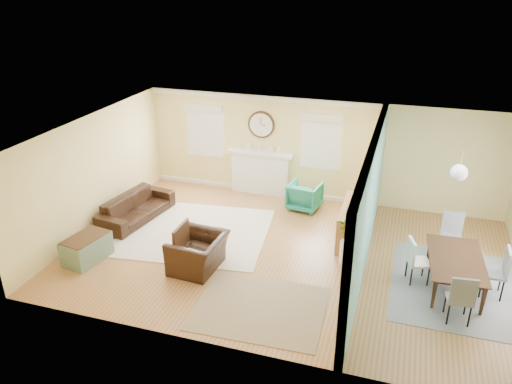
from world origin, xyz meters
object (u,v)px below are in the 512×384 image
sofa (136,207)px  credenza (354,223)px  eames_chair (198,253)px  green_chair (305,196)px  dining_table (456,273)px

sofa → credenza: size_ratio=1.28×
eames_chair → green_chair: (1.40, 3.32, -0.01)m
green_chair → dining_table: size_ratio=0.44×
green_chair → sofa: bearing=34.7°
dining_table → sofa: bearing=81.5°
green_chair → eames_chair: bearing=76.2°
eames_chair → green_chair: bearing=161.1°
credenza → sofa: bearing=-173.7°
eames_chair → sofa: bearing=-120.4°
sofa → green_chair: bearing=-55.9°
dining_table → credenza: bearing=55.5°
eames_chair → credenza: size_ratio=0.67×
green_chair → credenza: credenza is taller
sofa → eames_chair: eames_chair is taller
sofa → credenza: (5.02, 0.56, 0.10)m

